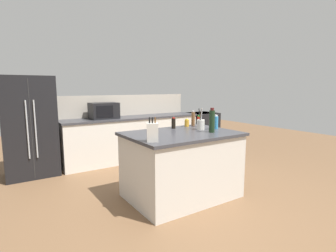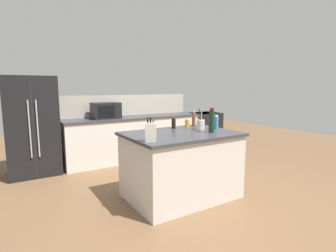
{
  "view_description": "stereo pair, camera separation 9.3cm",
  "coord_description": "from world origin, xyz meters",
  "px_view_note": "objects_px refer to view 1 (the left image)",
  "views": [
    {
      "loc": [
        -2.16,
        -2.93,
        1.57
      ],
      "look_at": [
        0.0,
        0.35,
        0.99
      ],
      "focal_mm": 28.0,
      "sensor_mm": 36.0,
      "label": 1
    },
    {
      "loc": [
        -2.08,
        -2.98,
        1.57
      ],
      "look_at": [
        0.0,
        0.35,
        0.99
      ],
      "focal_mm": 28.0,
      "sensor_mm": 36.0,
      "label": 2
    }
  ],
  "objects_px": {
    "spice_jar_paprika": "(152,127)",
    "wine_bottle": "(212,121)",
    "microwave": "(104,111)",
    "hot_sauce_bottle": "(199,121)",
    "spice_jar_oregano": "(211,126)",
    "utensil_crock": "(201,124)",
    "soy_sauce_bottle": "(173,123)",
    "refrigerator": "(29,127)",
    "knife_block": "(152,132)",
    "pepper_grinder": "(193,118)",
    "range_oven": "(201,130)",
    "honey_jar": "(187,123)",
    "dish_soap_bottle": "(216,122)"
  },
  "relations": [
    {
      "from": "refrigerator",
      "to": "hot_sauce_bottle",
      "type": "distance_m",
      "value": 2.99
    },
    {
      "from": "refrigerator",
      "to": "knife_block",
      "type": "distance_m",
      "value": 2.77
    },
    {
      "from": "knife_block",
      "to": "dish_soap_bottle",
      "type": "distance_m",
      "value": 1.32
    },
    {
      "from": "range_oven",
      "to": "microwave",
      "type": "distance_m",
      "value": 2.66
    },
    {
      "from": "microwave",
      "to": "hot_sauce_bottle",
      "type": "xyz_separation_m",
      "value": [
        0.89,
        -1.91,
        -0.07
      ]
    },
    {
      "from": "microwave",
      "to": "pepper_grinder",
      "type": "bearing_deg",
      "value": -63.01
    },
    {
      "from": "range_oven",
      "to": "pepper_grinder",
      "type": "distance_m",
      "value": 2.51
    },
    {
      "from": "hot_sauce_bottle",
      "to": "spice_jar_paprika",
      "type": "bearing_deg",
      "value": 168.17
    },
    {
      "from": "spice_jar_oregano",
      "to": "honey_jar",
      "type": "height_order",
      "value": "honey_jar"
    },
    {
      "from": "spice_jar_paprika",
      "to": "pepper_grinder",
      "type": "distance_m",
      "value": 0.78
    },
    {
      "from": "hot_sauce_bottle",
      "to": "refrigerator",
      "type": "bearing_deg",
      "value": 138.84
    },
    {
      "from": "spice_jar_oregano",
      "to": "wine_bottle",
      "type": "height_order",
      "value": "wine_bottle"
    },
    {
      "from": "soy_sauce_bottle",
      "to": "hot_sauce_bottle",
      "type": "xyz_separation_m",
      "value": [
        0.43,
        -0.08,
        0.01
      ]
    },
    {
      "from": "knife_block",
      "to": "refrigerator",
      "type": "bearing_deg",
      "value": 139.12
    },
    {
      "from": "spice_jar_oregano",
      "to": "hot_sauce_bottle",
      "type": "bearing_deg",
      "value": 83.07
    },
    {
      "from": "hot_sauce_bottle",
      "to": "wine_bottle",
      "type": "height_order",
      "value": "wine_bottle"
    },
    {
      "from": "range_oven",
      "to": "spice_jar_paprika",
      "type": "distance_m",
      "value": 3.07
    },
    {
      "from": "refrigerator",
      "to": "range_oven",
      "type": "height_order",
      "value": "refrigerator"
    },
    {
      "from": "pepper_grinder",
      "to": "microwave",
      "type": "bearing_deg",
      "value": 116.99
    },
    {
      "from": "microwave",
      "to": "knife_block",
      "type": "xyz_separation_m",
      "value": [
        -0.32,
        -2.51,
        -0.05
      ]
    },
    {
      "from": "spice_jar_paprika",
      "to": "honey_jar",
      "type": "bearing_deg",
      "value": -2.36
    },
    {
      "from": "hot_sauce_bottle",
      "to": "dish_soap_bottle",
      "type": "relative_size",
      "value": 0.86
    },
    {
      "from": "refrigerator",
      "to": "wine_bottle",
      "type": "xyz_separation_m",
      "value": [
        2.06,
        -2.47,
        0.22
      ]
    },
    {
      "from": "spice_jar_paprika",
      "to": "honey_jar",
      "type": "height_order",
      "value": "honey_jar"
    },
    {
      "from": "microwave",
      "to": "dish_soap_bottle",
      "type": "distance_m",
      "value": 2.42
    },
    {
      "from": "refrigerator",
      "to": "dish_soap_bottle",
      "type": "bearing_deg",
      "value": -44.29
    },
    {
      "from": "utensil_crock",
      "to": "honey_jar",
      "type": "distance_m",
      "value": 0.37
    },
    {
      "from": "wine_bottle",
      "to": "pepper_grinder",
      "type": "bearing_deg",
      "value": 73.81
    },
    {
      "from": "range_oven",
      "to": "wine_bottle",
      "type": "height_order",
      "value": "wine_bottle"
    },
    {
      "from": "refrigerator",
      "to": "range_oven",
      "type": "distance_m",
      "value": 3.97
    },
    {
      "from": "refrigerator",
      "to": "spice_jar_oregano",
      "type": "height_order",
      "value": "refrigerator"
    },
    {
      "from": "refrigerator",
      "to": "spice_jar_paprika",
      "type": "relative_size",
      "value": 17.88
    },
    {
      "from": "spice_jar_paprika",
      "to": "wine_bottle",
      "type": "bearing_deg",
      "value": -48.51
    },
    {
      "from": "soy_sauce_bottle",
      "to": "honey_jar",
      "type": "bearing_deg",
      "value": 9.62
    },
    {
      "from": "soy_sauce_bottle",
      "to": "microwave",
      "type": "bearing_deg",
      "value": 103.93
    },
    {
      "from": "pepper_grinder",
      "to": "utensil_crock",
      "type": "bearing_deg",
      "value": -113.4
    },
    {
      "from": "microwave",
      "to": "pepper_grinder",
      "type": "relative_size",
      "value": 2.14
    },
    {
      "from": "refrigerator",
      "to": "knife_block",
      "type": "xyz_separation_m",
      "value": [
        1.04,
        -2.56,
        0.17
      ]
    },
    {
      "from": "range_oven",
      "to": "hot_sauce_bottle",
      "type": "height_order",
      "value": "hot_sauce_bottle"
    },
    {
      "from": "spice_jar_paprika",
      "to": "spice_jar_oregano",
      "type": "relative_size",
      "value": 0.84
    },
    {
      "from": "hot_sauce_bottle",
      "to": "utensil_crock",
      "type": "bearing_deg",
      "value": -123.98
    },
    {
      "from": "refrigerator",
      "to": "spice_jar_oregano",
      "type": "xyz_separation_m",
      "value": [
        2.21,
        -2.29,
        0.11
      ]
    },
    {
      "from": "range_oven",
      "to": "microwave",
      "type": "xyz_separation_m",
      "value": [
        -2.59,
        0.0,
        0.63
      ]
    },
    {
      "from": "hot_sauce_bottle",
      "to": "dish_soap_bottle",
      "type": "bearing_deg",
      "value": -74.78
    },
    {
      "from": "range_oven",
      "to": "dish_soap_bottle",
      "type": "distance_m",
      "value": 2.81
    },
    {
      "from": "range_oven",
      "to": "hot_sauce_bottle",
      "type": "distance_m",
      "value": 2.62
    },
    {
      "from": "utensil_crock",
      "to": "soy_sauce_bottle",
      "type": "distance_m",
      "value": 0.42
    },
    {
      "from": "refrigerator",
      "to": "utensil_crock",
      "type": "relative_size",
      "value": 5.51
    },
    {
      "from": "dish_soap_bottle",
      "to": "pepper_grinder",
      "type": "relative_size",
      "value": 0.85
    },
    {
      "from": "spice_jar_oregano",
      "to": "pepper_grinder",
      "type": "relative_size",
      "value": 0.46
    }
  ]
}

